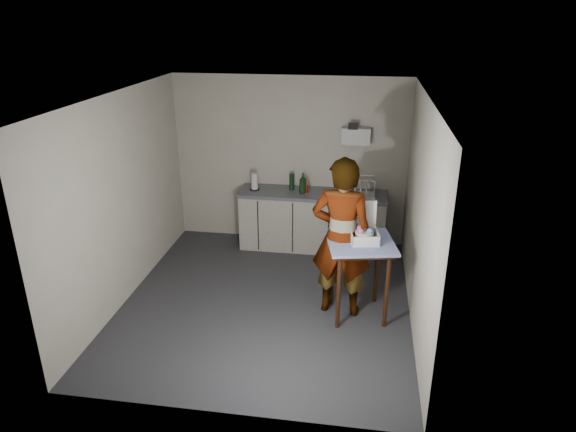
# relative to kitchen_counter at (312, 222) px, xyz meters

# --- Properties ---
(ground) EXTENTS (4.00, 4.00, 0.00)m
(ground) POSITION_rel_kitchen_counter_xyz_m (-0.40, -1.70, -0.43)
(ground) COLOR #27282C
(ground) RESTS_ON ground
(wall_back) EXTENTS (3.60, 0.02, 2.60)m
(wall_back) POSITION_rel_kitchen_counter_xyz_m (-0.40, 0.29, 0.87)
(wall_back) COLOR #BCB5A4
(wall_back) RESTS_ON ground
(wall_right) EXTENTS (0.02, 4.00, 2.60)m
(wall_right) POSITION_rel_kitchen_counter_xyz_m (1.39, -1.70, 0.87)
(wall_right) COLOR #BCB5A4
(wall_right) RESTS_ON ground
(wall_left) EXTENTS (0.02, 4.00, 2.60)m
(wall_left) POSITION_rel_kitchen_counter_xyz_m (-2.19, -1.70, 0.87)
(wall_left) COLOR #BCB5A4
(wall_left) RESTS_ON ground
(ceiling) EXTENTS (3.60, 4.00, 0.01)m
(ceiling) POSITION_rel_kitchen_counter_xyz_m (-0.40, -1.70, 2.17)
(ceiling) COLOR white
(ceiling) RESTS_ON wall_back
(kitchen_counter) EXTENTS (2.24, 0.62, 0.91)m
(kitchen_counter) POSITION_rel_kitchen_counter_xyz_m (0.00, 0.00, 0.00)
(kitchen_counter) COLOR black
(kitchen_counter) RESTS_ON ground
(wall_shelf) EXTENTS (0.42, 0.18, 0.37)m
(wall_shelf) POSITION_rel_kitchen_counter_xyz_m (0.60, 0.22, 1.32)
(wall_shelf) COLOR white
(wall_shelf) RESTS_ON ground
(side_table) EXTENTS (0.90, 0.90, 0.98)m
(side_table) POSITION_rel_kitchen_counter_xyz_m (0.75, -1.82, 0.43)
(side_table) COLOR black
(side_table) RESTS_ON ground
(standing_man) EXTENTS (0.77, 0.55, 1.97)m
(standing_man) POSITION_rel_kitchen_counter_xyz_m (0.52, -1.77, 0.56)
(standing_man) COLOR #B2A593
(standing_man) RESTS_ON ground
(soap_bottle) EXTENTS (0.14, 0.14, 0.31)m
(soap_bottle) POSITION_rel_kitchen_counter_xyz_m (-0.15, -0.05, 0.64)
(soap_bottle) COLOR black
(soap_bottle) RESTS_ON kitchen_counter
(soda_can) EXTENTS (0.07, 0.07, 0.14)m
(soda_can) POSITION_rel_kitchen_counter_xyz_m (-0.11, -0.03, 0.55)
(soda_can) COLOR red
(soda_can) RESTS_ON kitchen_counter
(dark_bottle) EXTENTS (0.08, 0.08, 0.26)m
(dark_bottle) POSITION_rel_kitchen_counter_xyz_m (-0.34, 0.07, 0.61)
(dark_bottle) COLOR black
(dark_bottle) RESTS_ON kitchen_counter
(paper_towel) EXTENTS (0.15, 0.15, 0.26)m
(paper_towel) POSITION_rel_kitchen_counter_xyz_m (-0.90, -0.01, 0.61)
(paper_towel) COLOR black
(paper_towel) RESTS_ON kitchen_counter
(dish_rack) EXTENTS (0.40, 0.30, 0.28)m
(dish_rack) POSITION_rel_kitchen_counter_xyz_m (0.72, -0.02, 0.55)
(dish_rack) COLOR white
(dish_rack) RESTS_ON kitchen_counter
(bakery_box) EXTENTS (0.37, 0.38, 0.44)m
(bakery_box) POSITION_rel_kitchen_counter_xyz_m (0.78, -1.81, 0.66)
(bakery_box) COLOR white
(bakery_box) RESTS_ON side_table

